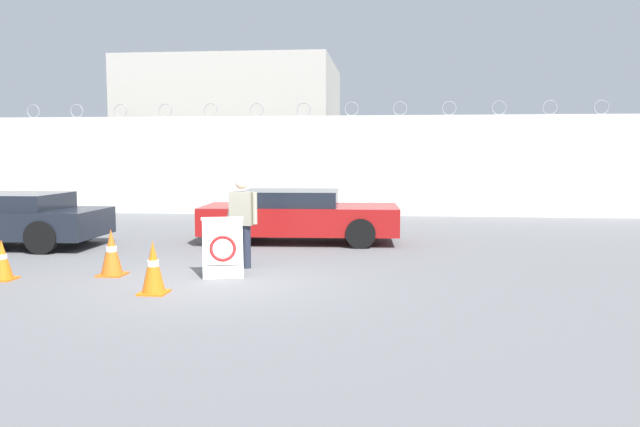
% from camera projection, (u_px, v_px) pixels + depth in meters
% --- Properties ---
extents(ground_plane, '(90.00, 90.00, 0.00)m').
position_uv_depth(ground_plane, '(217.00, 282.00, 10.22)').
color(ground_plane, slate).
extents(perimeter_wall, '(36.00, 0.30, 3.79)m').
position_uv_depth(perimeter_wall, '(304.00, 165.00, 21.09)').
color(perimeter_wall, silver).
rests_on(perimeter_wall, ground_plane).
extents(building_block, '(8.30, 7.10, 5.83)m').
position_uv_depth(building_block, '(237.00, 134.00, 26.73)').
color(building_block, '#B2ADA3').
rests_on(building_block, ground_plane).
extents(barricade_sign, '(0.84, 0.86, 1.02)m').
position_uv_depth(barricade_sign, '(223.00, 247.00, 10.63)').
color(barricade_sign, white).
rests_on(barricade_sign, ground_plane).
extents(security_guard, '(0.60, 0.46, 1.65)m').
position_uv_depth(security_guard, '(242.00, 219.00, 11.35)').
color(security_guard, '#232838').
rests_on(security_guard, ground_plane).
extents(traffic_cone_near, '(0.38, 0.38, 0.68)m').
position_uv_depth(traffic_cone_near, '(2.00, 260.00, 10.32)').
color(traffic_cone_near, orange).
rests_on(traffic_cone_near, ground_plane).
extents(traffic_cone_mid, '(0.41, 0.41, 0.80)m').
position_uv_depth(traffic_cone_mid, '(153.00, 267.00, 9.31)').
color(traffic_cone_mid, orange).
rests_on(traffic_cone_mid, ground_plane).
extents(traffic_cone_far, '(0.43, 0.43, 0.80)m').
position_uv_depth(traffic_cone_far, '(111.00, 253.00, 10.69)').
color(traffic_cone_far, orange).
rests_on(traffic_cone_far, ground_plane).
extents(parked_car_front_coupe, '(4.24, 2.04, 1.20)m').
position_uv_depth(parked_car_front_coupe, '(8.00, 219.00, 13.93)').
color(parked_car_front_coupe, black).
rests_on(parked_car_front_coupe, ground_plane).
extents(parked_car_rear_sedan, '(4.63, 2.16, 1.22)m').
position_uv_depth(parked_car_rear_sedan, '(299.00, 215.00, 14.68)').
color(parked_car_rear_sedan, black).
rests_on(parked_car_rear_sedan, ground_plane).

